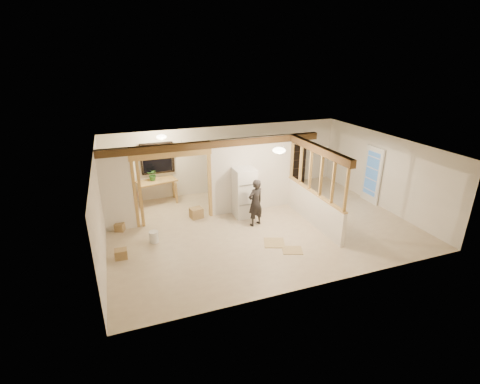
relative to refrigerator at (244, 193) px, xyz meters
name	(u,v)px	position (x,y,z in m)	size (l,w,h in m)	color
floor	(260,225)	(0.21, -0.82, -0.81)	(9.00, 6.50, 0.01)	beige
ceiling	(262,146)	(0.21, -0.82, 1.69)	(9.00, 6.50, 0.01)	white
wall_back	(227,159)	(0.21, 2.43, 0.44)	(9.00, 0.01, 2.50)	white
wall_front	(320,238)	(0.21, -4.07, 0.44)	(9.00, 0.01, 2.50)	white
wall_left	(99,209)	(-4.29, -0.82, 0.44)	(0.01, 6.50, 2.50)	white
wall_right	(383,171)	(4.71, -0.82, 0.44)	(0.01, 6.50, 2.50)	white
partition_left_stub	(116,191)	(-3.84, 0.38, 0.44)	(0.90, 0.12, 2.50)	silver
partition_center	(252,174)	(0.41, 0.38, 0.44)	(2.80, 0.12, 2.50)	silver
doorway_frame	(174,188)	(-2.19, 0.38, 0.29)	(2.46, 0.14, 2.20)	tan
header_beam_back	(216,144)	(-0.79, 0.38, 1.57)	(7.00, 0.18, 0.22)	#52381C
header_beam_right	(318,149)	(1.81, -1.22, 1.57)	(0.18, 3.30, 0.22)	#52381C
pony_wall	(313,208)	(1.81, -1.22, -0.31)	(0.12, 3.20, 1.00)	silver
stud_partition	(316,173)	(1.81, -1.22, 0.85)	(0.14, 3.20, 1.32)	tan
window_back	(157,158)	(-2.39, 2.35, 0.74)	(1.12, 0.10, 1.10)	black
french_door	(372,175)	(4.63, -0.42, 0.19)	(0.12, 0.86, 2.00)	white
ceiling_dome_main	(279,150)	(0.51, -1.32, 1.67)	(0.36, 0.36, 0.16)	#FFEABF
ceiling_dome_util	(161,137)	(-2.29, 1.48, 1.67)	(0.32, 0.32, 0.14)	#FFEABF
hanging_bulb	(182,150)	(-1.79, 0.78, 1.37)	(0.07, 0.07, 0.07)	#FFD88C
refrigerator	(244,193)	(0.00, 0.00, 0.00)	(0.66, 0.64, 1.61)	silver
woman	(255,203)	(0.08, -0.74, -0.06)	(0.54, 0.36, 1.49)	#262424
work_table	(158,192)	(-2.51, 2.05, -0.39)	(1.33, 0.67, 0.84)	tan
potted_plant	(153,175)	(-2.61, 2.10, 0.24)	(0.37, 0.32, 0.41)	#296928
shop_vac	(130,200)	(-3.48, 1.87, -0.49)	(0.49, 0.49, 0.64)	#A2090C
bookshelf	(295,164)	(3.05, 2.23, -0.02)	(0.79, 0.26, 1.57)	black
bucket	(154,237)	(-3.01, -0.77, -0.64)	(0.26, 0.26, 0.33)	white
box_util_a	(196,213)	(-1.52, 0.37, -0.64)	(0.38, 0.33, 0.33)	#977749
box_util_b	(120,227)	(-3.88, 0.28, -0.69)	(0.26, 0.26, 0.24)	#977749
box_front	(121,254)	(-3.91, -1.33, -0.68)	(0.31, 0.25, 0.25)	#977749
floor_panel_near	(274,243)	(0.15, -1.98, -0.80)	(0.56, 0.56, 0.02)	tan
floor_panel_far	(292,250)	(0.45, -2.51, -0.80)	(0.53, 0.43, 0.02)	tan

